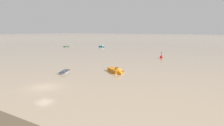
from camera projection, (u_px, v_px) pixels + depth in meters
ground_plane at (44, 87)px, 31.75m from camera, size 800.00×800.00×0.00m
rowboat_moored_0 at (65, 72)px, 42.13m from camera, size 2.84×3.98×0.60m
motorboat_moored_0 at (102, 47)px, 105.13m from camera, size 4.60×3.31×1.67m
motorboat_moored_3 at (117, 71)px, 42.30m from camera, size 5.47×4.67×1.85m
rowboat_moored_2 at (66, 47)px, 106.78m from camera, size 2.35×3.57×0.53m
channel_buoy at (161, 57)px, 64.06m from camera, size 0.90×0.90×2.30m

